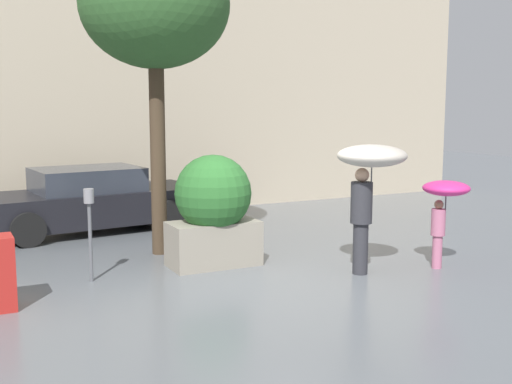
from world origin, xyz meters
TOP-DOWN VIEW (x-y plane):
  - ground_plane at (0.00, 0.00)m, footprint 40.00×40.00m
  - building_facade at (0.00, 6.50)m, footprint 18.00×0.30m
  - planter_box at (-0.19, 1.33)m, footprint 1.36×1.17m
  - person_adult at (1.59, -0.16)m, footprint 0.99×0.99m
  - person_child at (2.81, -0.38)m, footprint 0.69×0.69m
  - parked_car_near at (-1.33, 4.91)m, footprint 4.50×2.24m
  - street_tree at (-0.68, 2.46)m, footprint 2.37×2.37m
  - parking_meter at (-2.06, 1.27)m, footprint 0.14×0.14m

SIDE VIEW (x-z plane):
  - ground_plane at x=0.00m, z-range 0.00..0.00m
  - parked_car_near at x=-1.33m, z-range -0.04..1.19m
  - planter_box at x=-0.19m, z-range 0.04..1.75m
  - parking_meter at x=-2.06m, z-range 0.28..1.59m
  - person_child at x=2.81m, z-range 0.41..1.74m
  - person_adult at x=1.59m, z-range 0.57..2.46m
  - building_facade at x=0.00m, z-range 0.00..6.00m
  - street_tree at x=-0.68m, z-range 1.46..6.48m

